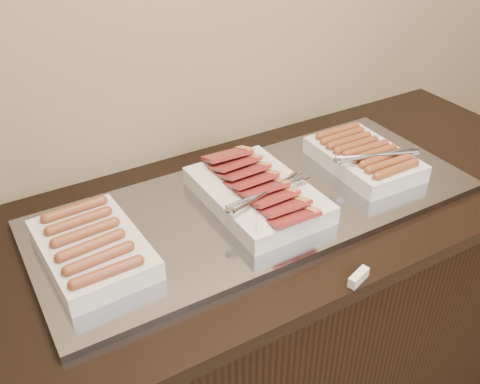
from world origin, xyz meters
name	(u,v)px	position (x,y,z in m)	size (l,w,h in m)	color
counter	(248,326)	(0.00, 2.13, 0.45)	(2.06, 0.76, 0.90)	black
warming_tray	(259,204)	(0.03, 2.13, 0.91)	(1.20, 0.50, 0.02)	#9698A4
dish_left	(92,247)	(-0.42, 2.13, 0.95)	(0.23, 0.33, 0.07)	silver
dish_center	(257,193)	(0.02, 2.13, 0.95)	(0.27, 0.40, 0.09)	silver
dish_right	(365,157)	(0.39, 2.13, 0.95)	(0.27, 0.33, 0.08)	silver
label_holder	(359,277)	(0.07, 1.77, 0.91)	(0.06, 0.02, 0.03)	silver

